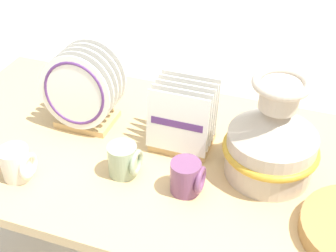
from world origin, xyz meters
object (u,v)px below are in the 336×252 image
Objects in this scene: mug_cream_glaze at (17,163)px; mug_plum_glaze at (187,177)px; mug_sage_glaze at (124,160)px; ceramic_vase at (272,138)px; dish_rack_square_plates at (183,122)px; dish_rack_round_plates at (83,92)px.

mug_plum_glaze is at bearing 12.62° from mug_cream_glaze.
mug_sage_glaze is at bearing 22.11° from mug_cream_glaze.
mug_sage_glaze is 0.19m from mug_plum_glaze.
ceramic_vase reaches higher than dish_rack_square_plates.
mug_sage_glaze is at bearing 177.52° from mug_plum_glaze.
mug_plum_glaze is (-0.20, -0.15, -0.08)m from ceramic_vase.
mug_cream_glaze and mug_sage_glaze have the same top height.
dish_rack_round_plates is (-0.61, 0.04, -0.00)m from ceramic_vase.
ceramic_vase is at bearing 20.92° from mug_cream_glaze.
mug_cream_glaze is 1.00× the size of mug_sage_glaze.
mug_cream_glaze is 0.30m from mug_sage_glaze.
dish_rack_square_plates is (0.34, 0.00, -0.04)m from dish_rack_round_plates.
dish_rack_round_plates reaches higher than mug_plum_glaze.
mug_plum_glaze is (0.41, -0.19, -0.07)m from dish_rack_round_plates.
mug_sage_glaze is 1.00× the size of mug_plum_glaze.
mug_cream_glaze is (-0.06, -0.30, -0.07)m from dish_rack_round_plates.
dish_rack_square_plates is at bearing 0.08° from dish_rack_round_plates.
mug_plum_glaze is at bearing -68.71° from dish_rack_square_plates.
mug_sage_glaze is at bearing -121.87° from dish_rack_square_plates.
dish_rack_square_plates is 0.22m from mug_sage_glaze.
mug_sage_glaze is at bearing -159.94° from ceramic_vase.
mug_cream_glaze is (-0.67, -0.26, -0.08)m from ceramic_vase.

